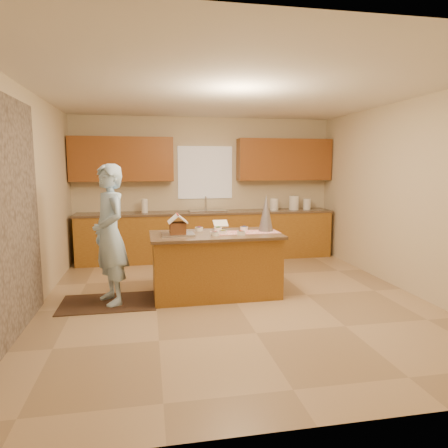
{
  "coord_description": "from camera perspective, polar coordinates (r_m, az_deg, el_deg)",
  "views": [
    {
      "loc": [
        -1.11,
        -5.16,
        1.78
      ],
      "look_at": [
        -0.1,
        0.2,
        1.0
      ],
      "focal_mm": 32.61,
      "sensor_mm": 36.0,
      "label": 1
    }
  ],
  "objects": [
    {
      "name": "boy",
      "position": [
        5.4,
        -15.72,
        -1.43
      ],
      "size": [
        0.67,
        0.78,
        1.8
      ],
      "primitive_type": "imported",
      "rotation": [
        0.0,
        0.0,
        -1.14
      ],
      "color": "#B0D9FA",
      "rests_on": "rug"
    },
    {
      "name": "tinsel_tree",
      "position": [
        5.74,
        5.91,
        1.53
      ],
      "size": [
        0.21,
        0.21,
        0.52
      ],
      "primitive_type": "cone",
      "rotation": [
        0.0,
        0.0,
        0.01
      ],
      "color": "silver",
      "rests_on": "island_top"
    },
    {
      "name": "rug",
      "position": [
        5.62,
        -15.87,
        -10.56
      ],
      "size": [
        1.22,
        0.8,
        0.01
      ],
      "primitive_type": "cube",
      "color": "black",
      "rests_on": "floor"
    },
    {
      "name": "gingerbread_house",
      "position": [
        5.43,
        -6.51,
        -0.31
      ],
      "size": [
        0.26,
        0.27,
        0.26
      ],
      "color": "brown",
      "rests_on": "baking_tray"
    },
    {
      "name": "wall_right",
      "position": [
        6.31,
        24.31,
        3.52
      ],
      "size": [
        5.5,
        5.5,
        0.0
      ],
      "primitive_type": "plane",
      "color": "beige",
      "rests_on": "floor"
    },
    {
      "name": "wall_front",
      "position": [
        2.68,
        13.9,
        -1.35
      ],
      "size": [
        5.5,
        5.5,
        0.0
      ],
      "primitive_type": "plane",
      "color": "beige",
      "rests_on": "floor"
    },
    {
      "name": "upper_cabinet_right",
      "position": [
        8.17,
        8.42,
        8.91
      ],
      "size": [
        1.85,
        0.35,
        0.8
      ],
      "primitive_type": "cube",
      "color": "brown",
      "rests_on": "wall_back"
    },
    {
      "name": "back_counter_top",
      "position": [
        7.74,
        -2.36,
        1.61
      ],
      "size": [
        4.85,
        0.63,
        0.04
      ],
      "primitive_type": "cube",
      "color": "brown",
      "rests_on": "back_counter_base"
    },
    {
      "name": "faucet",
      "position": [
        7.9,
        -2.56,
        2.91
      ],
      "size": [
        0.03,
        0.03,
        0.28
      ],
      "primitive_type": "cylinder",
      "color": "silver",
      "rests_on": "back_counter_top"
    },
    {
      "name": "island_base",
      "position": [
        5.65,
        -1.21,
        -5.85
      ],
      "size": [
        1.7,
        0.87,
        0.83
      ],
      "primitive_type": "cube",
      "rotation": [
        0.0,
        0.0,
        0.01
      ],
      "color": "#96621F",
      "rests_on": "floor"
    },
    {
      "name": "paper_towel",
      "position": [
        7.64,
        -11.08,
        2.5
      ],
      "size": [
        0.12,
        0.12,
        0.25
      ],
      "primitive_type": "cylinder",
      "color": "white",
      "rests_on": "back_counter_top"
    },
    {
      "name": "floor",
      "position": [
        5.57,
        1.42,
        -10.51
      ],
      "size": [
        5.5,
        5.5,
        0.0
      ],
      "primitive_type": "plane",
      "color": "tan",
      "rests_on": "ground"
    },
    {
      "name": "stone_accent",
      "position": [
        4.6,
        -27.93,
        0.56
      ],
      "size": [
        0.0,
        2.5,
        2.5
      ],
      "primitive_type": "plane",
      "rotation": [
        1.57,
        0.0,
        1.57
      ],
      "color": "gray",
      "rests_on": "wall_left"
    },
    {
      "name": "baking_tray",
      "position": [
        5.45,
        -6.49,
        -1.46
      ],
      "size": [
        0.44,
        0.32,
        0.02
      ],
      "primitive_type": "cube",
      "rotation": [
        0.0,
        0.0,
        0.01
      ],
      "color": "silver",
      "rests_on": "island_top"
    },
    {
      "name": "island_top",
      "position": [
        5.56,
        -1.22,
        -1.53
      ],
      "size": [
        1.78,
        0.94,
        0.04
      ],
      "primitive_type": "cube",
      "rotation": [
        0.0,
        0.0,
        0.01
      ],
      "color": "brown",
      "rests_on": "island_base"
    },
    {
      "name": "sink",
      "position": [
        7.74,
        -2.36,
        1.54
      ],
      "size": [
        0.7,
        0.45,
        0.12
      ],
      "primitive_type": "cube",
      "color": "silver",
      "rests_on": "back_counter_top"
    },
    {
      "name": "wall_back",
      "position": [
        8.0,
        -2.69,
        5.06
      ],
      "size": [
        5.5,
        5.5,
        0.0
      ],
      "primitive_type": "plane",
      "color": "beige",
      "rests_on": "floor"
    },
    {
      "name": "back_counter_base",
      "position": [
        7.8,
        -2.34,
        -1.74
      ],
      "size": [
        4.8,
        0.6,
        0.88
      ],
      "primitive_type": "cube",
      "color": "#96621F",
      "rests_on": "floor"
    },
    {
      "name": "candy_bowls",
      "position": [
        5.62,
        -0.1,
        -0.96
      ],
      "size": [
        0.76,
        0.56,
        0.05
      ],
      "color": "yellow",
      "rests_on": "island_top"
    },
    {
      "name": "canister_a",
      "position": [
        8.02,
        7.03,
        2.77
      ],
      "size": [
        0.17,
        0.17,
        0.23
      ],
      "primitive_type": "cylinder",
      "color": "white",
      "rests_on": "back_counter_top"
    },
    {
      "name": "canister_b",
      "position": [
        8.15,
        9.77,
        2.95
      ],
      "size": [
        0.19,
        0.19,
        0.28
      ],
      "primitive_type": "cylinder",
      "color": "white",
      "rests_on": "back_counter_top"
    },
    {
      "name": "canister_c",
      "position": [
        8.25,
        11.55,
        2.75
      ],
      "size": [
        0.15,
        0.15,
        0.21
      ],
      "primitive_type": "cylinder",
      "color": "white",
      "rests_on": "back_counter_top"
    },
    {
      "name": "upper_cabinet_left",
      "position": [
        7.74,
        -14.11,
        8.8
      ],
      "size": [
        1.85,
        0.35,
        0.8
      ],
      "primitive_type": "cube",
      "color": "brown",
      "rests_on": "wall_back"
    },
    {
      "name": "wall_left",
      "position": [
        5.36,
        -25.71,
        2.73
      ],
      "size": [
        5.5,
        5.5,
        0.0
      ],
      "primitive_type": "plane",
      "color": "beige",
      "rests_on": "floor"
    },
    {
      "name": "ceiling",
      "position": [
        5.35,
        1.52,
        18.04
      ],
      "size": [
        5.5,
        5.5,
        0.0
      ],
      "primitive_type": "plane",
      "color": "silver",
      "rests_on": "floor"
    },
    {
      "name": "cookbook",
      "position": [
        5.92,
        -0.49,
        0.08
      ],
      "size": [
        0.21,
        0.16,
        0.09
      ],
      "primitive_type": "cube",
      "rotation": [
        -1.13,
        0.0,
        0.01
      ],
      "color": "white",
      "rests_on": "island_top"
    },
    {
      "name": "table_runner",
      "position": [
        5.65,
        3.0,
        -1.16
      ],
      "size": [
        0.94,
        0.35,
        0.01
      ],
      "primitive_type": "cube",
      "rotation": [
        0.0,
        0.0,
        0.01
      ],
      "color": "#A10B10",
      "rests_on": "island_top"
    },
    {
      "name": "window_curtain",
      "position": [
        7.95,
        -2.68,
        7.21
      ],
      "size": [
        1.05,
        0.03,
        1.0
      ],
      "primitive_type": "cube",
      "color": "white",
      "rests_on": "wall_back"
    }
  ]
}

